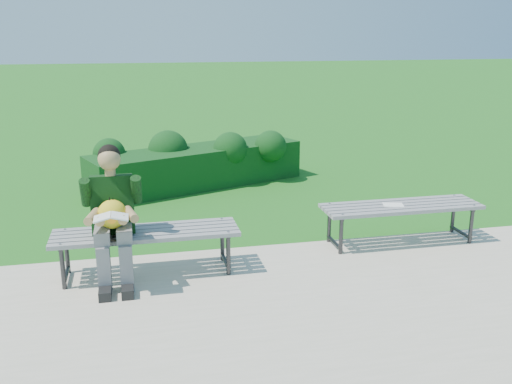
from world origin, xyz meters
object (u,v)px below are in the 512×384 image
(bench_right, at_px, (401,209))
(paper_sheet, at_px, (393,205))
(hedge, at_px, (197,162))
(seated_boy, at_px, (113,212))
(bench_left, at_px, (146,236))

(bench_right, bearing_deg, paper_sheet, -180.00)
(hedge, height_order, seated_boy, seated_boy)
(hedge, relative_size, paper_sheet, 13.64)
(bench_right, height_order, seated_boy, seated_boy)
(bench_left, height_order, paper_sheet, bench_left)
(seated_boy, bearing_deg, hedge, 71.06)
(hedge, height_order, bench_left, hedge)
(bench_left, height_order, bench_right, same)
(seated_boy, bearing_deg, bench_right, 6.85)
(bench_left, bearing_deg, bench_right, 5.59)
(hedge, bearing_deg, seated_boy, -108.94)
(hedge, distance_m, seated_boy, 3.65)
(paper_sheet, bearing_deg, seated_boy, -172.93)
(hedge, xyz_separation_m, seated_boy, (-1.18, -3.44, 0.34))
(bench_right, height_order, paper_sheet, bench_right)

